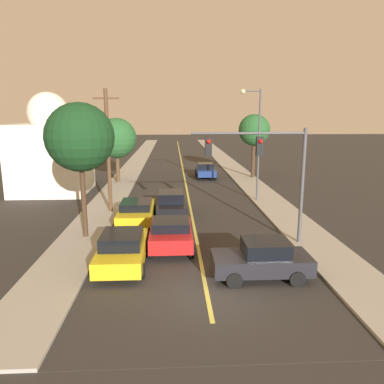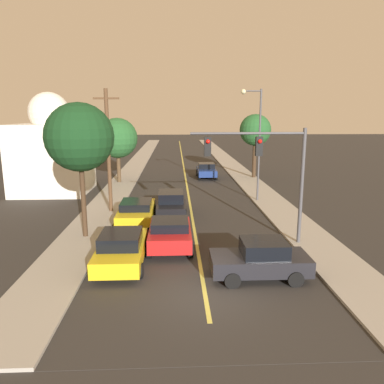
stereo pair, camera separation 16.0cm
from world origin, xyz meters
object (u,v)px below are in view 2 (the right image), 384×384
(car_far_oncoming, at_px, (206,170))
(traffic_signal_mast, at_px, (265,161))
(tree_right_near, at_px, (255,130))
(car_near_lane_front, at_px, (170,233))
(car_crossing_right, at_px, (261,259))
(utility_pole_left, at_px, (108,149))
(car_outer_lane_second, at_px, (137,210))
(car_near_lane_second, at_px, (171,203))
(streetlamp_right, at_px, (256,132))
(car_outer_lane_front, at_px, (122,248))
(tree_left_near, at_px, (80,138))
(domed_building_left, at_px, (52,151))
(tree_left_far, at_px, (118,138))

(car_far_oncoming, height_order, traffic_signal_mast, traffic_signal_mast)
(traffic_signal_mast, distance_m, tree_right_near, 19.44)
(car_near_lane_front, bearing_deg, traffic_signal_mast, 4.06)
(car_crossing_right, bearing_deg, utility_pole_left, 36.32)
(car_outer_lane_second, relative_size, car_far_oncoming, 1.20)
(car_near_lane_second, height_order, streetlamp_right, streetlamp_right)
(traffic_signal_mast, bearing_deg, car_outer_lane_front, -161.54)
(car_near_lane_front, xyz_separation_m, car_crossing_right, (3.62, -3.43, -0.02))
(car_far_oncoming, bearing_deg, tree_left_near, 66.49)
(utility_pole_left, relative_size, domed_building_left, 0.97)
(car_near_lane_front, bearing_deg, car_far_oncoming, 80.24)
(car_near_lane_second, xyz_separation_m, car_crossing_right, (3.62, -9.55, -0.02))
(car_near_lane_front, xyz_separation_m, car_far_oncoming, (3.42, 19.89, -0.02))
(car_crossing_right, xyz_separation_m, streetlamp_right, (2.43, 13.01, 4.34))
(car_outer_lane_second, bearing_deg, car_outer_lane_front, -90.00)
(car_near_lane_front, bearing_deg, utility_pole_left, 119.95)
(car_crossing_right, bearing_deg, car_near_lane_second, 20.74)
(car_far_oncoming, height_order, tree_left_near, tree_left_near)
(car_near_lane_second, relative_size, streetlamp_right, 0.57)
(car_near_lane_front, xyz_separation_m, tree_left_near, (-4.46, 1.76, 4.45))
(car_outer_lane_front, height_order, tree_left_near, tree_left_near)
(car_outer_lane_front, distance_m, tree_left_near, 6.26)
(domed_building_left, bearing_deg, streetlamp_right, -14.62)
(utility_pole_left, xyz_separation_m, domed_building_left, (-5.73, 6.80, -0.82))
(car_far_oncoming, relative_size, domed_building_left, 0.49)
(car_far_oncoming, relative_size, utility_pole_left, 0.50)
(car_near_lane_second, xyz_separation_m, domed_building_left, (-9.70, 7.57, 2.57))
(car_outer_lane_front, relative_size, tree_left_near, 0.65)
(car_near_lane_second, xyz_separation_m, streetlamp_right, (6.04, 3.46, 4.32))
(car_crossing_right, relative_size, tree_left_near, 0.56)
(tree_right_near, bearing_deg, car_near_lane_front, -112.72)
(tree_right_near, bearing_deg, domed_building_left, -162.19)
(streetlamp_right, bearing_deg, domed_building_left, 165.38)
(car_near_lane_front, height_order, car_outer_lane_second, car_near_lane_front)
(car_far_oncoming, relative_size, tree_right_near, 0.63)
(car_outer_lane_front, xyz_separation_m, tree_right_near, (10.19, 21.31, 3.99))
(car_outer_lane_front, relative_size, car_outer_lane_second, 0.95)
(car_near_lane_front, relative_size, car_outer_lane_front, 0.86)
(car_near_lane_second, height_order, tree_right_near, tree_right_near)
(car_far_oncoming, bearing_deg, traffic_signal_mast, 93.30)
(car_far_oncoming, bearing_deg, utility_pole_left, 60.35)
(car_outer_lane_second, bearing_deg, streetlamp_right, 31.64)
(car_near_lane_second, bearing_deg, car_outer_lane_front, -104.44)
(tree_left_far, bearing_deg, tree_right_near, 8.70)
(car_crossing_right, distance_m, traffic_signal_mast, 5.17)
(car_near_lane_front, bearing_deg, domed_building_left, 125.33)
(tree_left_far, height_order, tree_right_near, tree_right_near)
(car_near_lane_front, relative_size, car_crossing_right, 0.99)
(utility_pole_left, bearing_deg, car_outer_lane_front, -77.71)
(car_near_lane_second, height_order, car_crossing_right, same)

